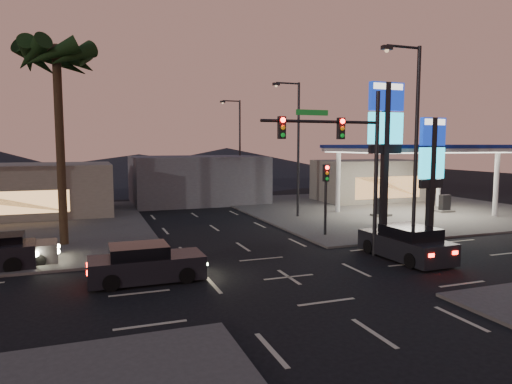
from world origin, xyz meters
name	(u,v)px	position (x,y,z in m)	size (l,w,h in m)	color
ground	(289,277)	(0.00, 0.00, 0.00)	(140.00, 140.00, 0.00)	black
corner_lot_ne	(383,208)	(16.00, 16.00, 0.06)	(24.00, 24.00, 0.12)	#47443F
gas_station	(416,150)	(16.00, 12.00, 5.08)	(12.20, 8.20, 5.47)	silver
convenience_store	(370,181)	(18.00, 21.00, 2.00)	(10.00, 6.00, 4.00)	#726B5B
pylon_sign_tall	(386,128)	(8.50, 5.50, 6.39)	(2.20, 0.35, 9.00)	black
pylon_sign_short	(432,159)	(11.00, 4.50, 4.66)	(1.60, 0.35, 7.00)	black
traffic_signal_mast	(345,149)	(3.76, 1.99, 5.23)	(6.10, 0.39, 8.00)	black
pedestal_signal	(326,188)	(5.50, 6.98, 2.92)	(0.32, 0.39, 4.30)	black
streetlight_near	(413,139)	(6.79, 1.00, 5.72)	(2.14, 0.25, 10.00)	black
streetlight_mid	(296,141)	(6.79, 14.00, 5.72)	(2.14, 0.25, 10.00)	black
streetlight_far	(238,143)	(6.79, 28.00, 5.72)	(2.14, 0.25, 10.00)	black
palm_a	(57,68)	(-9.00, 9.50, 9.43)	(4.41, 4.41, 10.86)	black
building_far_west	(0,191)	(-14.00, 22.00, 2.00)	(16.00, 8.00, 4.00)	#726B5B
building_far_mid	(197,179)	(2.00, 26.00, 2.20)	(12.00, 9.00, 4.40)	#4C4C51
hill_right	(227,162)	(15.00, 60.00, 2.50)	(50.00, 50.00, 5.00)	black
hill_center	(139,166)	(0.00, 60.00, 2.00)	(60.00, 60.00, 4.00)	black
car_lane_a_front	(145,264)	(-5.62, 1.47, 0.70)	(4.63, 2.00, 1.50)	black
car_lane_b_front	(4,252)	(-11.33, 5.91, 0.67)	(4.52, 2.08, 1.44)	#4D4D4F
suv_station	(406,244)	(6.50, 0.85, 0.75)	(2.26, 4.94, 1.62)	black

